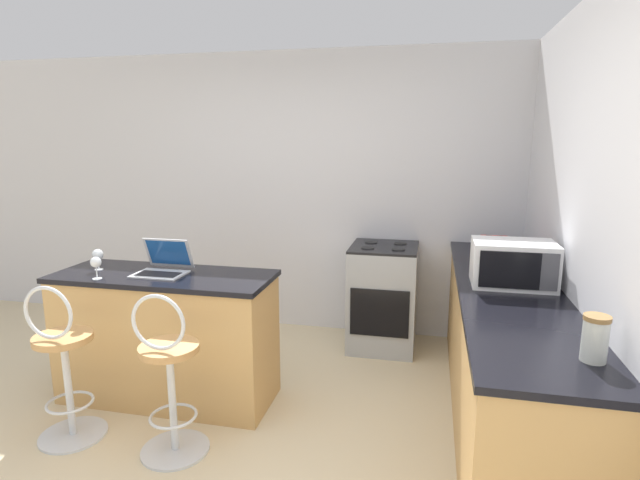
{
  "coord_description": "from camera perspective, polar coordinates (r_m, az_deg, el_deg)",
  "views": [
    {
      "loc": [
        1.21,
        -2.31,
        1.82
      ],
      "look_at": [
        0.35,
        1.55,
        1.01
      ],
      "focal_mm": 28.0,
      "sensor_mm": 36.0,
      "label": 1
    }
  ],
  "objects": [
    {
      "name": "wall_back",
      "position": [
        4.74,
        -2.29,
        5.26
      ],
      "size": [
        12.0,
        0.06,
        2.6
      ],
      "color": "silver",
      "rests_on": "ground_plane"
    },
    {
      "name": "toaster",
      "position": [
        3.92,
        19.35,
        -1.12
      ],
      "size": [
        0.21,
        0.25,
        0.19
      ],
      "color": "red",
      "rests_on": "counter_right"
    },
    {
      "name": "stove_range",
      "position": [
        4.44,
        7.21,
        -6.44
      ],
      "size": [
        0.57,
        0.61,
        0.92
      ],
      "color": "#9EA3A8",
      "rests_on": "ground_plane"
    },
    {
      "name": "bar_stool_near",
      "position": [
        3.46,
        -27.21,
        -12.82
      ],
      "size": [
        0.4,
        0.4,
        1.0
      ],
      "color": "silver",
      "rests_on": "ground_plane"
    },
    {
      "name": "breakfast_bar",
      "position": [
        3.72,
        -17.08,
        -10.5
      ],
      "size": [
        1.51,
        0.58,
        0.91
      ],
      "color": "tan",
      "rests_on": "ground_plane"
    },
    {
      "name": "mug_blue",
      "position": [
        4.08,
        22.51,
        -1.52
      ],
      "size": [
        0.09,
        0.07,
        0.09
      ],
      "color": "#2D51AD",
      "rests_on": "counter_right"
    },
    {
      "name": "wine_glass_tall",
      "position": [
        3.57,
        -24.24,
        -2.43
      ],
      "size": [
        0.07,
        0.07,
        0.15
      ],
      "color": "silver",
      "rests_on": "breakfast_bar"
    },
    {
      "name": "microwave",
      "position": [
        3.34,
        21.2,
        -2.54
      ],
      "size": [
        0.49,
        0.35,
        0.28
      ],
      "color": "white",
      "rests_on": "counter_right"
    },
    {
      "name": "counter_right",
      "position": [
        3.49,
        20.32,
        -12.22
      ],
      "size": [
        0.63,
        2.75,
        0.91
      ],
      "color": "tan",
      "rests_on": "ground_plane"
    },
    {
      "name": "wall_right",
      "position": [
        2.51,
        31.67,
        -2.14
      ],
      "size": [
        0.06,
        12.0,
        2.6
      ],
      "color": "silver",
      "rests_on": "ground_plane"
    },
    {
      "name": "storage_jar",
      "position": [
        2.38,
        28.93,
        -9.8
      ],
      "size": [
        0.11,
        0.11,
        0.2
      ],
      "color": "silver",
      "rests_on": "counter_right"
    },
    {
      "name": "wine_glass_short",
      "position": [
        3.82,
        -24.06,
        -1.6
      ],
      "size": [
        0.08,
        0.08,
        0.15
      ],
      "color": "silver",
      "rests_on": "breakfast_bar"
    },
    {
      "name": "ground_plane",
      "position": [
        3.18,
        -13.48,
        -23.68
      ],
      "size": [
        20.0,
        20.0,
        0.0
      ],
      "primitive_type": "plane",
      "color": "beige"
    },
    {
      "name": "bar_stool_far",
      "position": [
        3.08,
        -16.84,
        -15.0
      ],
      "size": [
        0.4,
        0.4,
        1.0
      ],
      "color": "silver",
      "rests_on": "ground_plane"
    },
    {
      "name": "laptop",
      "position": [
        3.59,
        -17.46,
        -2.7
      ],
      "size": [
        0.34,
        0.3,
        0.23
      ],
      "color": "#B7BABF",
      "rests_on": "breakfast_bar"
    }
  ]
}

